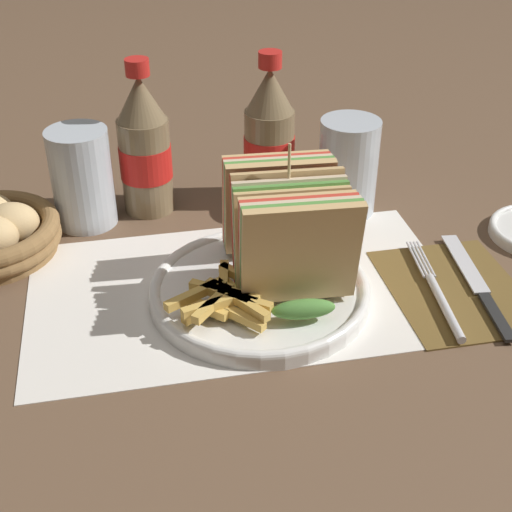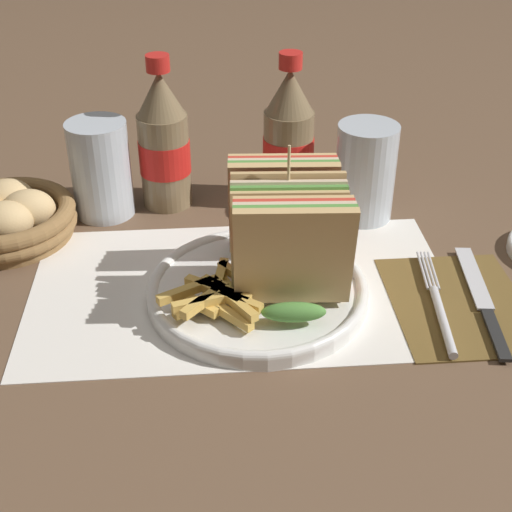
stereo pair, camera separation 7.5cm
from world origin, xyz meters
TOP-DOWN VIEW (x-y plane):
  - ground_plane at (0.00, 0.00)m, footprint 4.00×4.00m
  - placemat at (0.01, 0.01)m, footprint 0.45×0.26m
  - plate_main at (0.03, -0.01)m, footprint 0.23×0.23m
  - club_sandwich at (0.06, -0.00)m, footprint 0.12×0.18m
  - fries_pile at (-0.02, -0.05)m, footprint 0.11×0.11m
  - napkin at (0.23, -0.04)m, footprint 0.14×0.18m
  - fork at (0.21, -0.06)m, footprint 0.03×0.18m
  - knife at (0.26, -0.04)m, footprint 0.04×0.19m
  - coke_bottle_near at (-0.07, 0.21)m, footprint 0.06×0.06m
  - coke_bottle_far at (0.08, 0.21)m, footprint 0.06×0.06m
  - glass_near at (0.17, 0.15)m, footprint 0.07×0.07m
  - glass_far at (-0.15, 0.19)m, footprint 0.07×0.07m
  - bread_basket at (-0.26, 0.14)m, footprint 0.17×0.17m

SIDE VIEW (x-z plane):
  - ground_plane at x=0.00m, z-range 0.00..0.00m
  - placemat at x=0.01m, z-range 0.00..0.00m
  - napkin at x=0.23m, z-range 0.00..0.00m
  - knife at x=0.26m, z-range 0.00..0.01m
  - fork at x=0.21m, z-range 0.00..0.01m
  - plate_main at x=0.03m, z-range 0.00..0.02m
  - bread_basket at x=-0.26m, z-range 0.00..0.06m
  - fries_pile at x=-0.02m, z-range 0.02..0.04m
  - glass_far at x=-0.15m, z-range -0.01..0.11m
  - glass_near at x=0.17m, z-range -0.01..0.11m
  - club_sandwich at x=0.06m, z-range 0.00..0.15m
  - coke_bottle_near at x=-0.07m, z-range -0.01..0.18m
  - coke_bottle_far at x=0.08m, z-range -0.01..0.18m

